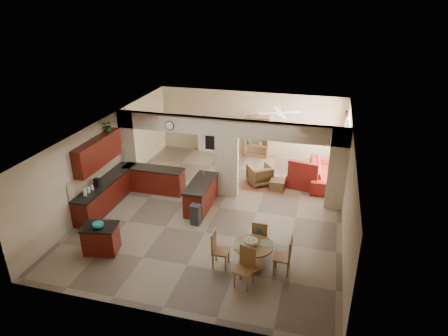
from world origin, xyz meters
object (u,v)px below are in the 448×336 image
(dining_table, at_px, (253,252))
(kitchen_island, at_px, (101,239))
(sofa, at_px, (324,173))
(armchair, at_px, (260,175))

(dining_table, bearing_deg, kitchen_island, -174.94)
(sofa, bearing_deg, dining_table, 160.68)
(dining_table, xyz_separation_m, armchair, (-0.72, 4.95, -0.11))
(kitchen_island, distance_m, sofa, 8.43)
(armchair, bearing_deg, dining_table, 63.99)
(dining_table, height_order, sofa, sofa)
(sofa, bearing_deg, kitchen_island, 132.70)
(kitchen_island, bearing_deg, dining_table, -6.01)
(sofa, bearing_deg, armchair, 104.94)
(kitchen_island, xyz_separation_m, armchair, (3.49, 5.33, -0.04))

